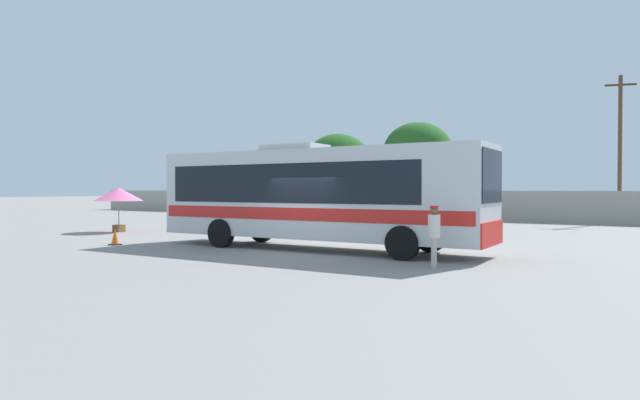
{
  "coord_description": "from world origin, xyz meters",
  "views": [
    {
      "loc": [
        10.1,
        -15.08,
        2.1
      ],
      "look_at": [
        -1.55,
        3.23,
        1.69
      ],
      "focal_mm": 30.52,
      "sensor_mm": 36.0,
      "label": 1
    }
  ],
  "objects_px": {
    "coach_bus_silver_red": "(313,193)",
    "parked_car_leftmost_maroon": "(356,209)",
    "attendant_by_bus_door": "(434,232)",
    "parked_car_second_grey": "(434,210)",
    "vendor_umbrella_near_gate_pink": "(119,195)",
    "roadside_tree_left": "(338,162)",
    "roadside_tree_midleft": "(418,152)",
    "traffic_cone_on_apron": "(115,237)",
    "utility_pole_near": "(620,146)"
  },
  "relations": [
    {
      "from": "coach_bus_silver_red",
      "to": "parked_car_leftmost_maroon",
      "type": "relative_size",
      "value": 2.6
    },
    {
      "from": "attendant_by_bus_door",
      "to": "parked_car_second_grey",
      "type": "relative_size",
      "value": 0.41
    },
    {
      "from": "vendor_umbrella_near_gate_pink",
      "to": "parked_car_leftmost_maroon",
      "type": "bearing_deg",
      "value": 74.51
    },
    {
      "from": "roadside_tree_left",
      "to": "coach_bus_silver_red",
      "type": "bearing_deg",
      "value": -61.24
    },
    {
      "from": "parked_car_leftmost_maroon",
      "to": "roadside_tree_midleft",
      "type": "bearing_deg",
      "value": 72.71
    },
    {
      "from": "attendant_by_bus_door",
      "to": "roadside_tree_left",
      "type": "xyz_separation_m",
      "value": [
        -18.78,
        26.68,
        3.53
      ]
    },
    {
      "from": "vendor_umbrella_near_gate_pink",
      "to": "roadside_tree_midleft",
      "type": "distance_m",
      "value": 23.89
    },
    {
      "from": "vendor_umbrella_near_gate_pink",
      "to": "traffic_cone_on_apron",
      "type": "xyz_separation_m",
      "value": [
        5.32,
        -4.21,
        -1.54
      ]
    },
    {
      "from": "vendor_umbrella_near_gate_pink",
      "to": "roadside_tree_midleft",
      "type": "height_order",
      "value": "roadside_tree_midleft"
    },
    {
      "from": "parked_car_leftmost_maroon",
      "to": "vendor_umbrella_near_gate_pink",
      "type": "bearing_deg",
      "value": -105.49
    },
    {
      "from": "parked_car_second_grey",
      "to": "traffic_cone_on_apron",
      "type": "bearing_deg",
      "value": -103.85
    },
    {
      "from": "traffic_cone_on_apron",
      "to": "vendor_umbrella_near_gate_pink",
      "type": "bearing_deg",
      "value": 141.65
    },
    {
      "from": "roadside_tree_left",
      "to": "roadside_tree_midleft",
      "type": "xyz_separation_m",
      "value": [
        7.6,
        -0.56,
        0.62
      ]
    },
    {
      "from": "parked_car_second_grey",
      "to": "traffic_cone_on_apron",
      "type": "distance_m",
      "value": 20.98
    },
    {
      "from": "utility_pole_near",
      "to": "traffic_cone_on_apron",
      "type": "bearing_deg",
      "value": -120.28
    },
    {
      "from": "coach_bus_silver_red",
      "to": "traffic_cone_on_apron",
      "type": "relative_size",
      "value": 19.12
    },
    {
      "from": "utility_pole_near",
      "to": "attendant_by_bus_door",
      "type": "bearing_deg",
      "value": -96.4
    },
    {
      "from": "attendant_by_bus_door",
      "to": "utility_pole_near",
      "type": "bearing_deg",
      "value": 83.6
    },
    {
      "from": "coach_bus_silver_red",
      "to": "roadside_tree_left",
      "type": "relative_size",
      "value": 1.76
    },
    {
      "from": "parked_car_leftmost_maroon",
      "to": "parked_car_second_grey",
      "type": "distance_m",
      "value": 5.82
    },
    {
      "from": "attendant_by_bus_door",
      "to": "utility_pole_near",
      "type": "relative_size",
      "value": 0.18
    },
    {
      "from": "parked_car_second_grey",
      "to": "utility_pole_near",
      "type": "relative_size",
      "value": 0.44
    },
    {
      "from": "vendor_umbrella_near_gate_pink",
      "to": "utility_pole_near",
      "type": "bearing_deg",
      "value": 46.77
    },
    {
      "from": "vendor_umbrella_near_gate_pink",
      "to": "utility_pole_near",
      "type": "distance_m",
      "value": 30.13
    },
    {
      "from": "parked_car_leftmost_maroon",
      "to": "roadside_tree_midleft",
      "type": "height_order",
      "value": "roadside_tree_midleft"
    },
    {
      "from": "roadside_tree_left",
      "to": "roadside_tree_midleft",
      "type": "distance_m",
      "value": 7.65
    },
    {
      "from": "attendant_by_bus_door",
      "to": "parked_car_second_grey",
      "type": "xyz_separation_m",
      "value": [
        -7.36,
        19.53,
        -0.17
      ]
    },
    {
      "from": "parked_car_second_grey",
      "to": "traffic_cone_on_apron",
      "type": "height_order",
      "value": "parked_car_second_grey"
    },
    {
      "from": "attendant_by_bus_door",
      "to": "coach_bus_silver_red",
      "type": "bearing_deg",
      "value": 159.09
    },
    {
      "from": "attendant_by_bus_door",
      "to": "parked_car_second_grey",
      "type": "height_order",
      "value": "attendant_by_bus_door"
    },
    {
      "from": "utility_pole_near",
      "to": "roadside_tree_left",
      "type": "relative_size",
      "value": 1.34
    },
    {
      "from": "coach_bus_silver_red",
      "to": "parked_car_leftmost_maroon",
      "type": "xyz_separation_m",
      "value": [
        -7.95,
        17.69,
        -1.23
      ]
    },
    {
      "from": "parked_car_second_grey",
      "to": "parked_car_leftmost_maroon",
      "type": "bearing_deg",
      "value": 178.37
    },
    {
      "from": "parked_car_leftmost_maroon",
      "to": "roadside_tree_left",
      "type": "height_order",
      "value": "roadside_tree_left"
    },
    {
      "from": "roadside_tree_midleft",
      "to": "utility_pole_near",
      "type": "bearing_deg",
      "value": -3.71
    },
    {
      "from": "utility_pole_near",
      "to": "roadside_tree_left",
      "type": "height_order",
      "value": "utility_pole_near"
    },
    {
      "from": "traffic_cone_on_apron",
      "to": "attendant_by_bus_door",
      "type": "bearing_deg",
      "value": 3.88
    },
    {
      "from": "coach_bus_silver_red",
      "to": "parked_car_leftmost_maroon",
      "type": "bearing_deg",
      "value": 114.19
    },
    {
      "from": "attendant_by_bus_door",
      "to": "roadside_tree_left",
      "type": "height_order",
      "value": "roadside_tree_left"
    },
    {
      "from": "roadside_tree_left",
      "to": "roadside_tree_midleft",
      "type": "height_order",
      "value": "roadside_tree_midleft"
    },
    {
      "from": "coach_bus_silver_red",
      "to": "parked_car_second_grey",
      "type": "relative_size",
      "value": 3.0
    },
    {
      "from": "roadside_tree_left",
      "to": "parked_car_second_grey",
      "type": "bearing_deg",
      "value": -32.07
    },
    {
      "from": "attendant_by_bus_door",
      "to": "parked_car_leftmost_maroon",
      "type": "relative_size",
      "value": 0.36
    },
    {
      "from": "utility_pole_near",
      "to": "roadside_tree_midleft",
      "type": "height_order",
      "value": "utility_pole_near"
    },
    {
      "from": "roadside_tree_midleft",
      "to": "traffic_cone_on_apron",
      "type": "bearing_deg",
      "value": -92.55
    },
    {
      "from": "parked_car_leftmost_maroon",
      "to": "coach_bus_silver_red",
      "type": "bearing_deg",
      "value": -65.81
    },
    {
      "from": "parked_car_leftmost_maroon",
      "to": "traffic_cone_on_apron",
      "type": "relative_size",
      "value": 7.35
    },
    {
      "from": "attendant_by_bus_door",
      "to": "roadside_tree_midleft",
      "type": "height_order",
      "value": "roadside_tree_midleft"
    },
    {
      "from": "parked_car_second_grey",
      "to": "vendor_umbrella_near_gate_pink",
      "type": "bearing_deg",
      "value": -122.63
    },
    {
      "from": "parked_car_second_grey",
      "to": "utility_pole_near",
      "type": "height_order",
      "value": "utility_pole_near"
    }
  ]
}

